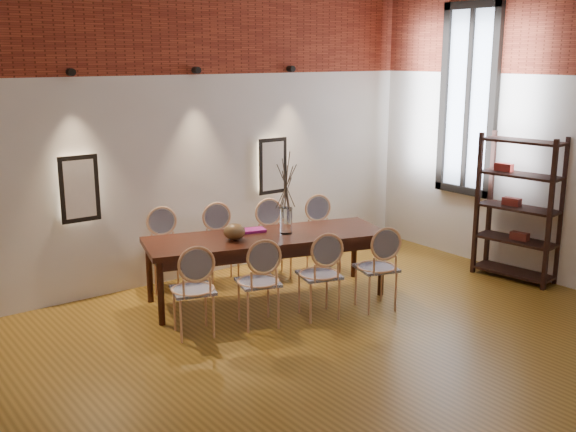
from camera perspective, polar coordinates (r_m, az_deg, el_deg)
floor at (r=5.99m, az=7.99°, el=-13.86°), size 7.00×7.00×0.02m
wall_back at (r=8.24m, az=-9.31°, el=8.25°), size 7.00×0.10×4.00m
brick_band_back at (r=8.17m, az=-9.42°, el=16.98°), size 7.00×0.02×1.50m
niche_left at (r=7.73m, az=-17.32°, el=2.24°), size 0.36×0.06×0.66m
niche_right at (r=8.92m, az=-1.41°, el=4.28°), size 0.36×0.06×0.66m
spot_fixture_left at (r=7.58m, az=-17.91°, el=11.51°), size 0.08×0.10×0.08m
spot_fixture_mid at (r=8.19m, az=-7.76°, el=12.13°), size 0.08×0.10×0.08m
spot_fixture_right at (r=8.96m, az=0.25°, el=12.35°), size 0.08×0.10×0.08m
window_glass at (r=9.27m, az=15.08°, el=9.46°), size 0.02×0.78×2.38m
window_frame at (r=9.25m, az=15.00°, el=9.46°), size 0.08×0.90×2.50m
window_mullion at (r=9.25m, az=15.00°, el=9.46°), size 0.06×0.06×2.40m
dining_table at (r=7.69m, az=-1.79°, el=-4.34°), size 2.84×1.59×0.75m
chair_near_a at (r=6.75m, az=-8.05°, el=-6.20°), size 0.55×0.55×0.94m
chair_near_b at (r=6.91m, az=-2.55°, el=-5.59°), size 0.55×0.55×0.94m
chair_near_c at (r=7.14m, az=2.65°, el=-4.97°), size 0.55×0.55×0.94m
chair_near_d at (r=7.42m, az=7.48°, el=-4.35°), size 0.55×0.55×0.94m
chair_far_a at (r=8.08m, az=-10.29°, el=-2.95°), size 0.55×0.55×0.94m
chair_far_b at (r=8.22m, az=-5.65°, el=-2.52°), size 0.55×0.55×0.94m
chair_far_c at (r=8.41m, az=-1.19°, el=-2.08°), size 0.55×0.55×0.94m
chair_far_d at (r=8.65m, az=3.05°, el=-1.66°), size 0.55×0.55×0.94m
vase at (r=7.62m, az=-0.16°, el=-0.39°), size 0.14×0.14×0.30m
dried_branches at (r=7.52m, az=-0.17°, el=2.94°), size 0.50×0.50×0.70m
bowl at (r=7.40m, az=-4.56°, el=-1.34°), size 0.24×0.24×0.18m
book at (r=7.74m, az=-2.95°, el=-1.22°), size 0.30×0.25×0.03m
shelving_rack at (r=8.72m, az=18.92°, el=0.65°), size 0.51×1.04×1.80m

